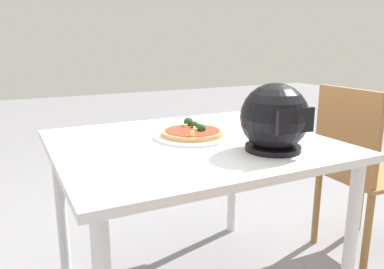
{
  "coord_description": "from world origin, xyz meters",
  "views": [
    {
      "loc": [
        0.66,
        1.32,
        1.11
      ],
      "look_at": [
        -0.01,
        -0.02,
        0.74
      ],
      "focal_mm": 34.94,
      "sensor_mm": 36.0,
      "label": 1
    }
  ],
  "objects_px": {
    "pizza": "(193,131)",
    "motorcycle_helmet": "(275,119)",
    "dining_table": "(192,159)",
    "chair_side": "(357,164)"
  },
  "relations": [
    {
      "from": "pizza",
      "to": "motorcycle_helmet",
      "type": "relative_size",
      "value": 1.04
    },
    {
      "from": "motorcycle_helmet",
      "to": "dining_table",
      "type": "bearing_deg",
      "value": -51.74
    },
    {
      "from": "pizza",
      "to": "chair_side",
      "type": "relative_size",
      "value": 0.29
    },
    {
      "from": "dining_table",
      "to": "pizza",
      "type": "distance_m",
      "value": 0.12
    },
    {
      "from": "dining_table",
      "to": "chair_side",
      "type": "bearing_deg",
      "value": 174.71
    },
    {
      "from": "pizza",
      "to": "chair_side",
      "type": "distance_m",
      "value": 0.91
    },
    {
      "from": "dining_table",
      "to": "motorcycle_helmet",
      "type": "distance_m",
      "value": 0.39
    },
    {
      "from": "pizza",
      "to": "dining_table",
      "type": "bearing_deg",
      "value": 58.78
    },
    {
      "from": "dining_table",
      "to": "chair_side",
      "type": "relative_size",
      "value": 1.2
    },
    {
      "from": "pizza",
      "to": "motorcycle_helmet",
      "type": "height_order",
      "value": "motorcycle_helmet"
    }
  ]
}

